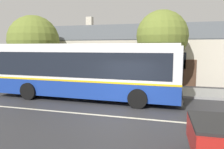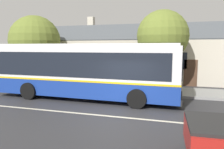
{
  "view_description": "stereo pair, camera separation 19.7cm",
  "coord_description": "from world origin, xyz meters",
  "px_view_note": "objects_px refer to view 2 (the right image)",
  "views": [
    {
      "loc": [
        2.19,
        -9.09,
        3.07
      ],
      "look_at": [
        -1.59,
        4.25,
        1.33
      ],
      "focal_mm": 35.0,
      "sensor_mm": 36.0,
      "label": 1
    },
    {
      "loc": [
        2.38,
        -9.03,
        3.07
      ],
      "look_at": [
        -1.59,
        4.25,
        1.33
      ],
      "focal_mm": 35.0,
      "sensor_mm": 36.0,
      "label": 2
    }
  ],
  "objects_px": {
    "street_tree_primary": "(164,37)",
    "street_tree_secondary": "(35,41)",
    "bench_down_street": "(45,80)",
    "transit_bus": "(85,69)",
    "bench_by_building": "(1,78)"
  },
  "relations": [
    {
      "from": "bench_down_street",
      "to": "street_tree_secondary",
      "type": "bearing_deg",
      "value": 137.56
    },
    {
      "from": "street_tree_primary",
      "to": "street_tree_secondary",
      "type": "relative_size",
      "value": 0.98
    },
    {
      "from": "bench_by_building",
      "to": "bench_down_street",
      "type": "xyz_separation_m",
      "value": [
        4.28,
        -0.08,
        -0.0
      ]
    },
    {
      "from": "street_tree_secondary",
      "to": "bench_by_building",
      "type": "bearing_deg",
      "value": -138.23
    },
    {
      "from": "bench_by_building",
      "to": "bench_down_street",
      "type": "relative_size",
      "value": 1.01
    },
    {
      "from": "transit_bus",
      "to": "street_tree_primary",
      "type": "xyz_separation_m",
      "value": [
        4.31,
        4.16,
        2.02
      ]
    },
    {
      "from": "street_tree_primary",
      "to": "bench_down_street",
      "type": "bearing_deg",
      "value": -169.67
    },
    {
      "from": "bench_by_building",
      "to": "street_tree_secondary",
      "type": "distance_m",
      "value": 4.17
    },
    {
      "from": "transit_bus",
      "to": "street_tree_secondary",
      "type": "bearing_deg",
      "value": 145.69
    },
    {
      "from": "transit_bus",
      "to": "bench_by_building",
      "type": "height_order",
      "value": "transit_bus"
    },
    {
      "from": "street_tree_primary",
      "to": "street_tree_secondary",
      "type": "bearing_deg",
      "value": 178.05
    },
    {
      "from": "bench_down_street",
      "to": "transit_bus",
      "type": "bearing_deg",
      "value": -29.71
    },
    {
      "from": "bench_by_building",
      "to": "bench_down_street",
      "type": "height_order",
      "value": "same"
    },
    {
      "from": "transit_bus",
      "to": "street_tree_primary",
      "type": "relative_size",
      "value": 1.97
    },
    {
      "from": "bench_by_building",
      "to": "street_tree_secondary",
      "type": "height_order",
      "value": "street_tree_secondary"
    }
  ]
}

